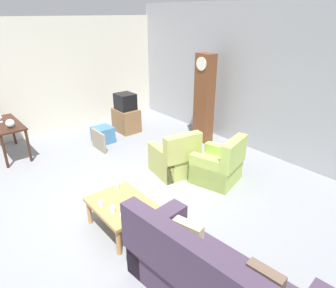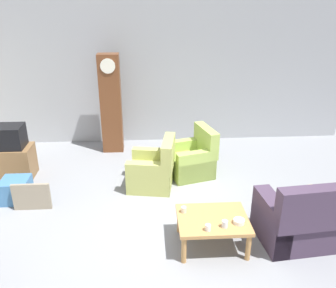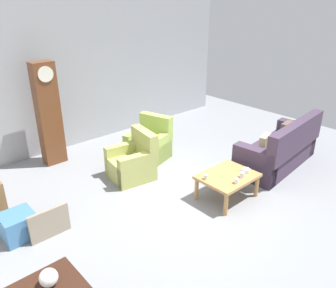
{
  "view_description": "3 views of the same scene",
  "coord_description": "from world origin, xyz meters",
  "px_view_note": "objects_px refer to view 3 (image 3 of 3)",
  "views": [
    {
      "loc": [
        3.7,
        -2.18,
        2.99
      ],
      "look_at": [
        -0.08,
        0.95,
        0.83
      ],
      "focal_mm": 32.29,
      "sensor_mm": 36.0,
      "label": 1
    },
    {
      "loc": [
        -0.4,
        -4.36,
        3.28
      ],
      "look_at": [
        -0.06,
        1.1,
        0.92
      ],
      "focal_mm": 38.1,
      "sensor_mm": 36.0,
      "label": 2
    },
    {
      "loc": [
        -3.7,
        -3.45,
        3.27
      ],
      "look_at": [
        0.02,
        0.68,
        0.81
      ],
      "focal_mm": 36.07,
      "sensor_mm": 36.0,
      "label": 3
    }
  ],
  "objects_px": {
    "armchair_olive_near": "(133,163)",
    "armchair_olive_far": "(149,145)",
    "cup_blue_rimmed": "(242,175)",
    "cup_white_porcelain": "(236,181)",
    "storage_box_blue": "(18,226)",
    "grandfather_clock": "(49,114)",
    "bowl_white_stacked": "(246,170)",
    "glass_dome_cloche": "(49,278)",
    "framed_picture_leaning": "(50,223)",
    "coffee_table_wood": "(228,178)",
    "couch_floral": "(280,150)",
    "cup_cream_tall": "(206,177)"
  },
  "relations": [
    {
      "from": "couch_floral",
      "to": "bowl_white_stacked",
      "type": "bearing_deg",
      "value": -172.46
    },
    {
      "from": "armchair_olive_near",
      "to": "cup_white_porcelain",
      "type": "relative_size",
      "value": 10.6
    },
    {
      "from": "glass_dome_cloche",
      "to": "cup_blue_rimmed",
      "type": "distance_m",
      "value": 3.55
    },
    {
      "from": "couch_floral",
      "to": "glass_dome_cloche",
      "type": "bearing_deg",
      "value": -173.09
    },
    {
      "from": "grandfather_clock",
      "to": "armchair_olive_near",
      "type": "bearing_deg",
      "value": -62.65
    },
    {
      "from": "armchair_olive_near",
      "to": "bowl_white_stacked",
      "type": "xyz_separation_m",
      "value": [
        1.1,
        -1.83,
        0.17
      ]
    },
    {
      "from": "framed_picture_leaning",
      "to": "bowl_white_stacked",
      "type": "distance_m",
      "value": 3.31
    },
    {
      "from": "armchair_olive_near",
      "to": "storage_box_blue",
      "type": "relative_size",
      "value": 2.03
    },
    {
      "from": "armchair_olive_near",
      "to": "armchair_olive_far",
      "type": "height_order",
      "value": "same"
    },
    {
      "from": "grandfather_clock",
      "to": "bowl_white_stacked",
      "type": "bearing_deg",
      "value": -60.77
    },
    {
      "from": "couch_floral",
      "to": "cup_blue_rimmed",
      "type": "distance_m",
      "value": 1.66
    },
    {
      "from": "armchair_olive_far",
      "to": "storage_box_blue",
      "type": "xyz_separation_m",
      "value": [
        -3.08,
        -0.77,
        -0.11
      ]
    },
    {
      "from": "armchair_olive_far",
      "to": "grandfather_clock",
      "type": "height_order",
      "value": "grandfather_clock"
    },
    {
      "from": "coffee_table_wood",
      "to": "grandfather_clock",
      "type": "xyz_separation_m",
      "value": [
        -1.62,
        3.34,
        0.69
      ]
    },
    {
      "from": "cup_white_porcelain",
      "to": "bowl_white_stacked",
      "type": "bearing_deg",
      "value": 16.4
    },
    {
      "from": "glass_dome_cloche",
      "to": "bowl_white_stacked",
      "type": "distance_m",
      "value": 3.77
    },
    {
      "from": "cup_blue_rimmed",
      "to": "bowl_white_stacked",
      "type": "xyz_separation_m",
      "value": [
        0.21,
        0.07,
        -0.02
      ]
    },
    {
      "from": "glass_dome_cloche",
      "to": "bowl_white_stacked",
      "type": "relative_size",
      "value": 1.2
    },
    {
      "from": "coffee_table_wood",
      "to": "cup_blue_rimmed",
      "type": "height_order",
      "value": "cup_blue_rimmed"
    },
    {
      "from": "storage_box_blue",
      "to": "bowl_white_stacked",
      "type": "xyz_separation_m",
      "value": [
        3.42,
        -1.49,
        0.28
      ]
    },
    {
      "from": "couch_floral",
      "to": "storage_box_blue",
      "type": "relative_size",
      "value": 4.8
    },
    {
      "from": "glass_dome_cloche",
      "to": "framed_picture_leaning",
      "type": "bearing_deg",
      "value": 68.3
    },
    {
      "from": "grandfather_clock",
      "to": "framed_picture_leaning",
      "type": "bearing_deg",
      "value": -116.26
    },
    {
      "from": "couch_floral",
      "to": "storage_box_blue",
      "type": "xyz_separation_m",
      "value": [
        -4.85,
        1.3,
        -0.16
      ]
    },
    {
      "from": "cup_cream_tall",
      "to": "bowl_white_stacked",
      "type": "xyz_separation_m",
      "value": [
        0.71,
        -0.3,
        -0.01
      ]
    },
    {
      "from": "cup_blue_rimmed",
      "to": "cup_white_porcelain",
      "type": "bearing_deg",
      "value": -166.25
    },
    {
      "from": "armchair_olive_near",
      "to": "cup_cream_tall",
      "type": "xyz_separation_m",
      "value": [
        0.39,
        -1.53,
        0.18
      ]
    },
    {
      "from": "glass_dome_cloche",
      "to": "couch_floral",
      "type": "bearing_deg",
      "value": 6.91
    },
    {
      "from": "coffee_table_wood",
      "to": "storage_box_blue",
      "type": "xyz_separation_m",
      "value": [
        -3.09,
        1.35,
        -0.18
      ]
    },
    {
      "from": "cup_cream_tall",
      "to": "bowl_white_stacked",
      "type": "distance_m",
      "value": 0.77
    },
    {
      "from": "framed_picture_leaning",
      "to": "glass_dome_cloche",
      "type": "distance_m",
      "value": 1.86
    },
    {
      "from": "armchair_olive_near",
      "to": "cup_white_porcelain",
      "type": "height_order",
      "value": "armchair_olive_near"
    },
    {
      "from": "coffee_table_wood",
      "to": "cup_cream_tall",
      "type": "relative_size",
      "value": 11.24
    },
    {
      "from": "cup_cream_tall",
      "to": "bowl_white_stacked",
      "type": "relative_size",
      "value": 0.58
    },
    {
      "from": "cup_cream_tall",
      "to": "grandfather_clock",
      "type": "bearing_deg",
      "value": 111.32
    },
    {
      "from": "armchair_olive_near",
      "to": "cup_blue_rimmed",
      "type": "bearing_deg",
      "value": -64.98
    },
    {
      "from": "glass_dome_cloche",
      "to": "cup_blue_rimmed",
      "type": "relative_size",
      "value": 1.82
    },
    {
      "from": "grandfather_clock",
      "to": "bowl_white_stacked",
      "type": "distance_m",
      "value": 4.03
    },
    {
      "from": "framed_picture_leaning",
      "to": "glass_dome_cloche",
      "type": "xyz_separation_m",
      "value": [
        -0.65,
        -1.63,
        0.62
      ]
    },
    {
      "from": "cup_white_porcelain",
      "to": "grandfather_clock",
      "type": "bearing_deg",
      "value": 112.72
    },
    {
      "from": "storage_box_blue",
      "to": "cup_white_porcelain",
      "type": "relative_size",
      "value": 5.22
    },
    {
      "from": "cup_cream_tall",
      "to": "armchair_olive_near",
      "type": "bearing_deg",
      "value": 104.26
    },
    {
      "from": "armchair_olive_near",
      "to": "framed_picture_leaning",
      "type": "xyz_separation_m",
      "value": [
        -1.98,
        -0.64,
        -0.07
      ]
    },
    {
      "from": "coffee_table_wood",
      "to": "cup_blue_rimmed",
      "type": "xyz_separation_m",
      "value": [
        0.12,
        -0.21,
        0.11
      ]
    },
    {
      "from": "bowl_white_stacked",
      "to": "storage_box_blue",
      "type": "bearing_deg",
      "value": 156.44
    },
    {
      "from": "armchair_olive_far",
      "to": "bowl_white_stacked",
      "type": "distance_m",
      "value": 2.29
    },
    {
      "from": "couch_floral",
      "to": "cup_blue_rimmed",
      "type": "xyz_separation_m",
      "value": [
        -1.64,
        -0.26,
        0.14
      ]
    },
    {
      "from": "couch_floral",
      "to": "armchair_olive_far",
      "type": "distance_m",
      "value": 2.72
    },
    {
      "from": "armchair_olive_far",
      "to": "cup_white_porcelain",
      "type": "distance_m",
      "value": 2.4
    },
    {
      "from": "glass_dome_cloche",
      "to": "storage_box_blue",
      "type": "bearing_deg",
      "value": 81.04
    }
  ]
}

